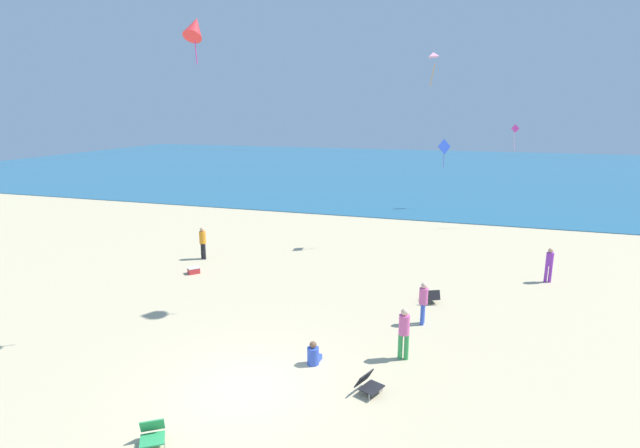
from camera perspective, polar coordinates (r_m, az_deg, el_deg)
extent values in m
plane|color=#C6B58C|center=(22.20, 2.63, -5.57)|extent=(120.00, 120.00, 0.00)
cube|color=#236084|center=(62.41, 12.39, 6.41)|extent=(120.00, 60.00, 0.05)
cube|color=black|center=(13.19, 6.14, -18.75)|extent=(0.65, 0.73, 0.03)
cube|color=black|center=(13.22, 5.24, -17.77)|extent=(0.44, 0.64, 0.36)
cylinder|color=#B7B7BC|center=(13.39, 7.40, -18.73)|extent=(0.02, 0.02, 0.19)
cylinder|color=#B7B7BC|center=(12.97, 5.86, -19.85)|extent=(0.02, 0.02, 0.19)
cube|color=#2D9956|center=(12.07, -19.28, -23.00)|extent=(0.69, 0.67, 0.03)
cube|color=#2D9956|center=(12.17, -19.29, -21.64)|extent=(0.55, 0.46, 0.36)
cylinder|color=#B7B7BC|center=(11.99, -17.94, -23.67)|extent=(0.02, 0.02, 0.17)
cube|color=black|center=(19.14, 12.98, -8.42)|extent=(0.70, 0.71, 0.03)
cube|color=black|center=(18.82, 13.32, -8.23)|extent=(0.54, 0.37, 0.37)
cylinder|color=#B7B7BC|center=(19.23, 12.06, -8.59)|extent=(0.02, 0.02, 0.20)
cylinder|color=#B7B7BC|center=(19.41, 13.51, -8.46)|extent=(0.02, 0.02, 0.20)
cube|color=red|center=(22.54, -14.77, -5.38)|extent=(0.61, 0.61, 0.25)
cube|color=white|center=(22.50, -14.79, -5.03)|extent=(0.63, 0.63, 0.04)
cylinder|color=black|center=(24.42, -13.57, -3.19)|extent=(0.14, 0.14, 0.80)
cylinder|color=black|center=(24.56, -13.80, -3.10)|extent=(0.14, 0.14, 0.80)
cylinder|color=orange|center=(24.31, -13.77, -1.57)|extent=(0.43, 0.43, 0.60)
sphere|color=tan|center=(24.21, -13.82, -0.65)|extent=(0.22, 0.22, 0.22)
cylinder|color=purple|center=(22.82, 25.24, -5.34)|extent=(0.13, 0.13, 0.75)
cylinder|color=purple|center=(22.87, 25.66, -5.35)|extent=(0.13, 0.13, 0.75)
cylinder|color=purple|center=(22.66, 25.62, -3.76)|extent=(0.33, 0.33, 0.56)
sphere|color=tan|center=(22.56, 25.71, -2.85)|extent=(0.21, 0.21, 0.21)
cylinder|color=blue|center=(14.40, -0.83, -15.39)|extent=(0.37, 0.37, 0.52)
sphere|color=brown|center=(14.23, -0.83, -14.14)|extent=(0.21, 0.21, 0.21)
cube|color=blue|center=(14.66, -0.50, -15.66)|extent=(0.29, 0.40, 0.15)
cylinder|color=green|center=(14.81, 10.21, -14.16)|extent=(0.14, 0.14, 0.79)
cylinder|color=green|center=(14.82, 9.51, -14.11)|extent=(0.14, 0.14, 0.79)
cylinder|color=#D8599E|center=(14.51, 9.97, -11.70)|extent=(0.33, 0.33, 0.60)
sphere|color=beige|center=(14.35, 10.03, -10.26)|extent=(0.22, 0.22, 0.22)
cylinder|color=blue|center=(17.07, 12.04, -10.49)|extent=(0.13, 0.13, 0.75)
cylinder|color=blue|center=(17.22, 12.13, -10.27)|extent=(0.13, 0.13, 0.75)
cylinder|color=#D8599E|center=(16.89, 12.20, -8.34)|extent=(0.32, 0.32, 0.56)
sphere|color=beige|center=(16.76, 12.26, -7.16)|extent=(0.21, 0.21, 0.21)
cube|color=#DB3DA8|center=(32.15, 22.18, 10.46)|extent=(0.49, 0.20, 0.51)
cylinder|color=pink|center=(32.19, 22.06, 9.08)|extent=(0.15, 0.26, 1.18)
pyramid|color=pink|center=(26.48, 13.29, 18.99)|extent=(0.69, 0.77, 0.27)
cylinder|color=orange|center=(26.39, 13.20, 16.82)|extent=(0.25, 0.13, 1.13)
cube|color=blue|center=(36.86, 14.55, 8.90)|extent=(0.87, 0.76, 1.10)
cylinder|color=purple|center=(36.94, 14.46, 7.42)|extent=(0.05, 0.06, 1.12)
cone|color=red|center=(15.41, -14.67, 21.66)|extent=(0.63, 0.88, 0.87)
cylinder|color=#DB3DA8|center=(15.33, -14.52, 19.26)|extent=(0.04, 0.12, 0.74)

